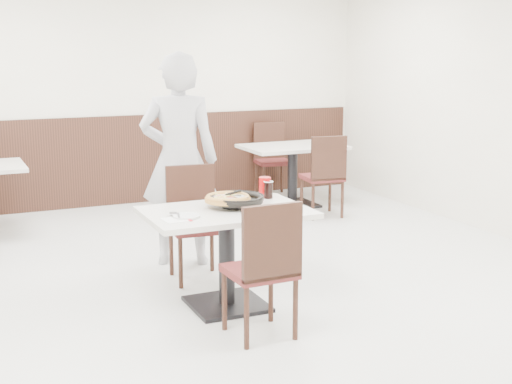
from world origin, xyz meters
name	(u,v)px	position (x,y,z in m)	size (l,w,h in m)	color
floor	(251,285)	(0.00, 0.00, 0.00)	(7.00, 7.00, 0.00)	#A6A6A2
wall_back	(135,91)	(0.00, 3.50, 1.40)	(6.00, 0.04, 2.80)	silver
wainscot_back	(138,159)	(0.00, 3.48, 0.55)	(5.90, 0.03, 1.10)	black
main_table	(227,259)	(-0.36, -0.38, 0.38)	(1.20, 0.80, 0.75)	beige
chair_near	(259,268)	(-0.37, -0.97, 0.47)	(0.42, 0.42, 0.95)	black
chair_far	(196,225)	(-0.36, 0.32, 0.47)	(0.42, 0.42, 0.95)	black
trivet	(230,205)	(-0.31, -0.33, 0.77)	(0.13, 0.13, 0.04)	black
pizza_pan	(237,202)	(-0.26, -0.33, 0.79)	(0.39, 0.39, 0.01)	black
pizza	(228,200)	(-0.33, -0.31, 0.81)	(0.34, 0.34, 0.02)	#C68D3F
pizza_server	(240,196)	(-0.25, -0.39, 0.84)	(0.08, 0.10, 0.00)	silver
napkin	(176,220)	(-0.80, -0.52, 0.75)	(0.18, 0.18, 0.00)	silver
side_plate	(186,216)	(-0.71, -0.48, 0.76)	(0.19, 0.19, 0.01)	silver
fork	(179,215)	(-0.76, -0.48, 0.77)	(0.01, 0.16, 0.00)	silver
cola_glass	(268,190)	(0.09, -0.14, 0.81)	(0.07, 0.07, 0.13)	black
red_cup	(265,187)	(0.09, -0.08, 0.83)	(0.09, 0.09, 0.16)	#BF090A
diner_person	(179,160)	(-0.33, 0.83, 0.95)	(0.69, 0.45, 1.89)	#B1B0B5
bg_table_right	(292,176)	(1.67, 2.52, 0.38)	(1.20, 0.80, 0.75)	beige
bg_chair_right_near	(322,175)	(1.74, 1.90, 0.47)	(0.42, 0.42, 0.95)	black
bg_chair_right_far	(273,160)	(1.71, 3.16, 0.47)	(0.42, 0.42, 0.95)	black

